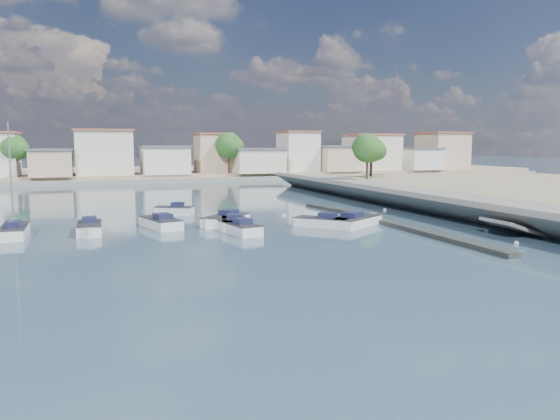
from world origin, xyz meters
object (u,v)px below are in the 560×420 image
motorboat_a (239,228)px  motorboat_h (357,221)px  motorboat_f (172,211)px  sailboat (15,231)px  motorboat_b (234,223)px  motorboat_c (320,223)px  motorboat_d (224,221)px  motorboat_g (89,229)px  motorboat_e (159,223)px

motorboat_a → motorboat_h: bearing=2.4°
motorboat_f → sailboat: 16.17m
motorboat_b → motorboat_h: (10.61, -2.39, 0.00)m
motorboat_a → motorboat_c: same height
motorboat_b → motorboat_c: 7.42m
motorboat_a → motorboat_h: same height
motorboat_b → motorboat_d: (-0.41, 1.74, -0.00)m
motorboat_g → sailboat: size_ratio=0.60×
sailboat → motorboat_c: bearing=-8.3°
motorboat_h → motorboat_d: bearing=159.4°
motorboat_c → motorboat_d: same height
motorboat_b → motorboat_e: (-5.97, 2.38, 0.00)m
motorboat_e → sailboat: (-11.20, -0.87, 0.04)m
motorboat_e → motorboat_f: same height
motorboat_a → motorboat_e: 7.71m
motorboat_e → motorboat_h: bearing=-16.1°
motorboat_e → sailboat: sailboat is taller
motorboat_b → motorboat_c: (7.13, -2.06, 0.00)m
motorboat_c → motorboat_g: (-18.80, 2.80, 0.00)m
motorboat_a → motorboat_c: bearing=6.1°
motorboat_d → motorboat_g: (-11.26, -0.99, 0.00)m
motorboat_c → motorboat_f: same height
motorboat_e → motorboat_h: (16.58, -4.77, 0.00)m
motorboat_e → motorboat_f: 8.37m
motorboat_a → motorboat_f: 13.71m
motorboat_f → motorboat_g: bearing=-129.5°
motorboat_a → motorboat_g: bearing=162.4°
motorboat_c → motorboat_e: size_ratio=0.79×
motorboat_b → motorboat_d: same height
motorboat_b → sailboat: 17.24m
motorboat_c → motorboat_f: (-10.82, 12.49, -0.00)m
motorboat_a → motorboat_h: 10.93m
motorboat_f → motorboat_h: size_ratio=0.68×
motorboat_f → sailboat: (-13.49, -8.92, 0.04)m
sailboat → motorboat_h: bearing=-8.0°
motorboat_b → motorboat_e: bearing=158.3°
motorboat_a → motorboat_e: (-5.66, 5.23, -0.00)m
motorboat_d → motorboat_f: (-3.27, 8.69, 0.00)m
motorboat_e → motorboat_d: bearing=-6.6°
motorboat_d → motorboat_a: bearing=-88.8°
motorboat_h → sailboat: 28.05m
motorboat_a → motorboat_g: same height
motorboat_g → motorboat_h: (22.28, -3.14, -0.00)m
motorboat_a → motorboat_f: size_ratio=1.30×
motorboat_c → sailboat: 24.57m
motorboat_f → motorboat_h: 19.20m
motorboat_c → motorboat_e: 13.83m
motorboat_e → motorboat_g: (-5.70, -1.63, 0.00)m
motorboat_g → motorboat_b: bearing=-3.7°
motorboat_g → motorboat_h: 22.50m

